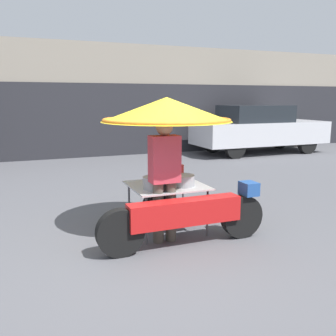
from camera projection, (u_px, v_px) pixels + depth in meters
ground_plane at (159, 252)px, 4.63m from camera, size 36.00×36.00×0.00m
shopfront_building at (64, 101)px, 12.48m from camera, size 28.00×2.06×3.61m
vendor_motorcycle_cart at (169, 131)px, 5.07m from camera, size 2.28×1.79×1.89m
vendor_person at (165, 174)px, 4.82m from camera, size 0.38×0.22×1.63m
parked_car at (259, 129)px, 12.84m from camera, size 4.63×1.74×1.64m
potted_plant at (300, 134)px, 14.61m from camera, size 0.57×0.57×0.82m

